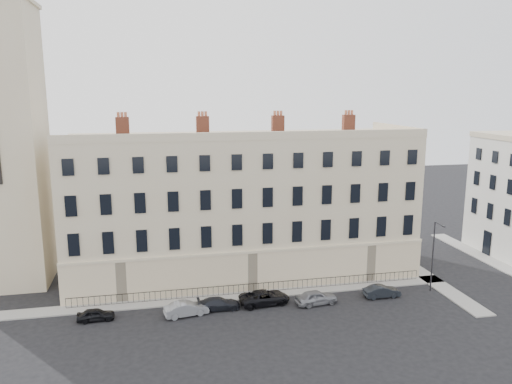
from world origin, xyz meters
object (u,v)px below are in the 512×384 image
Objects in this scene: car_b at (186,309)px; car_c at (219,304)px; car_a at (96,315)px; streetlamp at (434,253)px; car_e at (316,297)px; car_f at (382,291)px; car_d at (265,297)px.

car_b is 3.05m from car_c.
streetlamp is (31.97, -0.14, 3.40)m from car_a.
streetlamp is (21.26, -0.14, 3.37)m from car_c.
car_b is at bearing -96.94° from car_a.
car_b reaches higher than car_c.
streetlamp reaches higher than car_e.
car_b is 0.55× the size of streetlamp.
streetlamp is (5.49, 0.36, 3.35)m from car_f.
car_e is (9.08, -0.73, 0.11)m from car_c.
car_f is at bearing -99.52° from car_b.
car_f is at bearing -100.08° from car_d.
car_d reaches higher than car_f.
streetlamp is at bearing -94.47° from car_e.
car_a is 15.07m from car_d.
car_a is 0.80× the size of car_e.
car_b reaches higher than car_a.
car_d is at bearing 70.62° from car_e.
car_e reaches higher than car_f.
car_d is 0.66× the size of streetlamp.
car_a is 0.67× the size of car_d.
car_b is 0.99× the size of car_e.
car_b is 0.82× the size of car_d.
car_e is at bearing -95.18° from car_c.
car_e is at bearing -100.34° from car_b.
car_f is (26.49, -0.49, 0.05)m from car_a.
car_e reaches higher than car_d.
car_c is 9.11m from car_e.
car_f is at bearing -92.41° from car_c.
car_e is 12.63m from streetlamp.
car_b reaches higher than car_f.
car_a is at bearing 75.25° from car_b.
streetlamp is (16.90, -0.43, 3.28)m from car_d.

